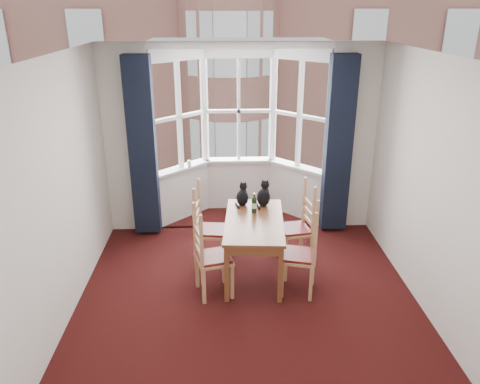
{
  "coord_description": "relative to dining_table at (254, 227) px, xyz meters",
  "views": [
    {
      "loc": [
        -0.28,
        -4.46,
        3.24
      ],
      "look_at": [
        -0.06,
        1.05,
        1.05
      ],
      "focal_mm": 35.0,
      "sensor_mm": 36.0,
      "label": 1
    }
  ],
  "objects": [
    {
      "name": "chair_right_far",
      "position": [
        0.65,
        0.31,
        -0.19
      ],
      "size": [
        0.47,
        0.48,
        0.92
      ],
      "color": "tan",
      "rests_on": "floor"
    },
    {
      "name": "curtain_right",
      "position": [
        1.31,
        1.26,
        0.69
      ],
      "size": [
        0.38,
        0.22,
        2.6
      ],
      "primitive_type": "cube",
      "color": "black",
      "rests_on": "floor"
    },
    {
      "name": "wall_back_pier_right",
      "position": [
        1.54,
        1.44,
        0.74
      ],
      "size": [
        0.7,
        0.12,
        2.8
      ],
      "primitive_type": "cube",
      "color": "silver",
      "rests_on": "floor"
    },
    {
      "name": "wall_left",
      "position": [
        -2.11,
        -0.81,
        0.74
      ],
      "size": [
        0.0,
        4.5,
        4.5
      ],
      "primitive_type": "plane",
      "rotation": [
        1.57,
        0.0,
        1.57
      ],
      "color": "silver",
      "rests_on": "floor"
    },
    {
      "name": "curtain_left",
      "position": [
        -1.53,
        1.26,
        0.69
      ],
      "size": [
        0.38,
        0.22,
        2.6
      ],
      "primitive_type": "cube",
      "color": "black",
      "rests_on": "floor"
    },
    {
      "name": "chair_left_far",
      "position": [
        -0.64,
        0.31,
        -0.19
      ],
      "size": [
        0.45,
        0.47,
        0.92
      ],
      "color": "tan",
      "rests_on": "floor"
    },
    {
      "name": "bay_window",
      "position": [
        -0.11,
        1.94,
        0.74
      ],
      "size": [
        2.76,
        0.94,
        2.8
      ],
      "color": "white",
      "rests_on": "floor"
    },
    {
      "name": "cat_right",
      "position": [
        0.16,
        0.47,
        0.23
      ],
      "size": [
        0.24,
        0.29,
        0.35
      ],
      "color": "black",
      "rests_on": "dining_table"
    },
    {
      "name": "wall_right",
      "position": [
        1.89,
        -0.81,
        0.74
      ],
      "size": [
        0.0,
        4.5,
        4.5
      ],
      "primitive_type": "plane",
      "rotation": [
        1.57,
        0.0,
        -1.57
      ],
      "color": "silver",
      "rests_on": "floor"
    },
    {
      "name": "chair_left_near",
      "position": [
        -0.59,
        -0.44,
        -0.19
      ],
      "size": [
        0.49,
        0.51,
        0.92
      ],
      "color": "tan",
      "rests_on": "floor"
    },
    {
      "name": "candle_tall",
      "position": [
        -0.91,
        1.79,
        0.26
      ],
      "size": [
        0.06,
        0.06,
        0.11
      ],
      "primitive_type": "cylinder",
      "color": "white",
      "rests_on": "bay_window"
    },
    {
      "name": "dining_table",
      "position": [
        0.0,
        0.0,
        0.0
      ],
      "size": [
        0.81,
        1.39,
        0.77
      ],
      "color": "brown",
      "rests_on": "floor"
    },
    {
      "name": "chair_right_near",
      "position": [
        0.6,
        -0.44,
        -0.19
      ],
      "size": [
        0.49,
        0.51,
        0.92
      ],
      "color": "tan",
      "rests_on": "floor"
    },
    {
      "name": "street",
      "position": [
        -0.11,
        31.44,
        -6.66
      ],
      "size": [
        80.0,
        80.0,
        0.0
      ],
      "primitive_type": "plane",
      "color": "#333335",
      "rests_on": "ground"
    },
    {
      "name": "ceiling",
      "position": [
        -0.11,
        -0.81,
        2.14
      ],
      "size": [
        4.5,
        4.5,
        0.0
      ],
      "primitive_type": "plane",
      "rotation": [
        3.14,
        0.0,
        0.0
      ],
      "color": "white",
      "rests_on": "floor"
    },
    {
      "name": "wall_near",
      "position": [
        -0.11,
        -3.06,
        0.74
      ],
      "size": [
        4.0,
        0.0,
        4.0
      ],
      "primitive_type": "plane",
      "rotation": [
        -1.57,
        0.0,
        0.0
      ],
      "color": "silver",
      "rests_on": "floor"
    },
    {
      "name": "tenement_building",
      "position": [
        -0.11,
        13.2,
        0.93
      ],
      "size": [
        18.4,
        7.8,
        15.2
      ],
      "color": "#A56755",
      "rests_on": "street"
    },
    {
      "name": "floor",
      "position": [
        -0.11,
        -0.81,
        -0.66
      ],
      "size": [
        4.5,
        4.5,
        0.0
      ],
      "primitive_type": "plane",
      "color": "black",
      "rests_on": "ground"
    },
    {
      "name": "cat_left",
      "position": [
        -0.12,
        0.5,
        0.22
      ],
      "size": [
        0.2,
        0.25,
        0.31
      ],
      "color": "black",
      "rests_on": "dining_table"
    },
    {
      "name": "wine_bottle",
      "position": [
        0.01,
        0.24,
        0.22
      ],
      "size": [
        0.07,
        0.07,
        0.26
      ],
      "color": "black",
      "rests_on": "dining_table"
    },
    {
      "name": "wall_back_pier_left",
      "position": [
        -1.76,
        1.44,
        0.74
      ],
      "size": [
        0.7,
        0.12,
        2.8
      ],
      "primitive_type": "cube",
      "color": "silver",
      "rests_on": "floor"
    }
  ]
}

